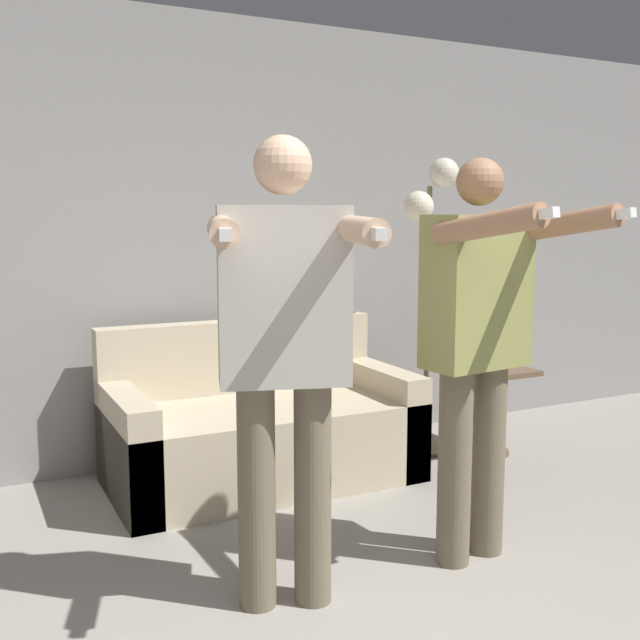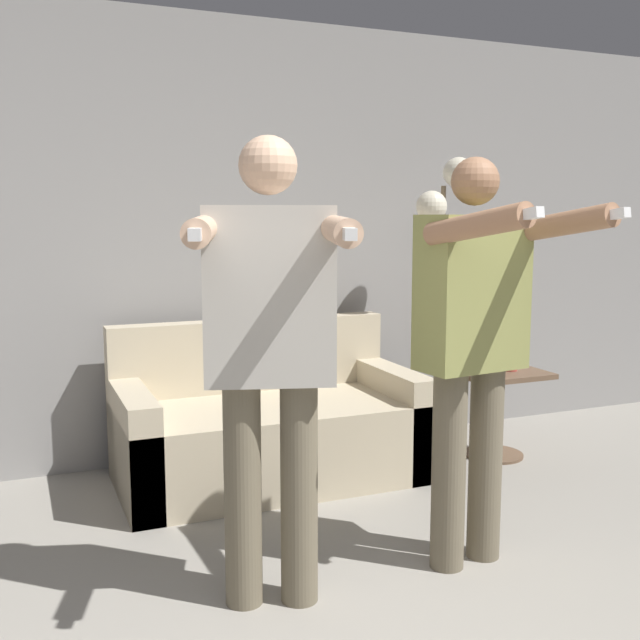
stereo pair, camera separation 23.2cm
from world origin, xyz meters
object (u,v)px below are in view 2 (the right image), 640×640
person_right (474,335)px  floor_lamp (443,242)px  side_table (495,393)px  cup (511,364)px  person_left (270,340)px  couch (268,429)px  cat (306,302)px

person_right → floor_lamp: size_ratio=0.93×
side_table → cup: bearing=-44.5°
person_left → floor_lamp: 2.09m
floor_lamp → couch: bearing=-177.7°
cat → floor_lamp: 0.90m
person_right → cup: size_ratio=21.01×
couch → cat: cat is taller
person_left → cup: size_ratio=21.62×
person_left → person_right: (0.87, -0.00, -0.03)m
person_left → person_right: person_left is taller
person_right → person_left: bearing=172.9°
couch → person_left: size_ratio=0.95×
cup → side_table: bearing=135.5°
cup → floor_lamp: bearing=139.6°
person_left → cat: bearing=81.6°
floor_lamp → side_table: bearing=-39.4°
person_left → floor_lamp: size_ratio=0.96×
floor_lamp → side_table: 0.96m
floor_lamp → cup: 0.83m
cat → couch: bearing=-138.4°
couch → person_left: 1.56m
floor_lamp → side_table: floor_lamp is taller
cup → person_right: bearing=-132.8°
couch → cat: (0.35, 0.31, 0.66)m
side_table → couch: bearing=173.2°
floor_lamp → cup: floor_lamp is taller
person_left → cup: person_left is taller
person_left → cup: (1.88, 1.09, -0.43)m
person_right → side_table: bearing=43.4°
person_left → floor_lamp: floor_lamp is taller
couch → floor_lamp: (1.14, 0.05, 1.02)m
couch → cup: 1.50m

